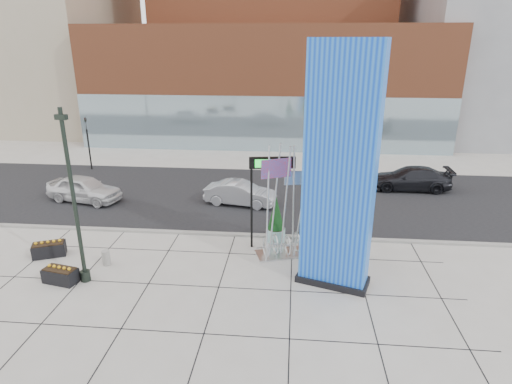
# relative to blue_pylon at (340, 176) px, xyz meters

# --- Properties ---
(ground) EXTENTS (160.00, 160.00, 0.00)m
(ground) POSITION_rel_blue_pylon_xyz_m (-5.75, 0.16, -4.74)
(ground) COLOR #9E9991
(ground) RESTS_ON ground
(street_asphalt) EXTENTS (80.00, 12.00, 0.02)m
(street_asphalt) POSITION_rel_blue_pylon_xyz_m (-5.75, 10.16, -4.73)
(street_asphalt) COLOR black
(street_asphalt) RESTS_ON ground
(curb_edge) EXTENTS (80.00, 0.30, 0.12)m
(curb_edge) POSITION_rel_blue_pylon_xyz_m (-5.75, 4.16, -4.68)
(curb_edge) COLOR gray
(curb_edge) RESTS_ON ground
(tower_podium) EXTENTS (34.00, 10.00, 11.00)m
(tower_podium) POSITION_rel_blue_pylon_xyz_m (-4.75, 27.16, 0.76)
(tower_podium) COLOR #994C2C
(tower_podium) RESTS_ON ground
(tower_glass_front) EXTENTS (34.00, 0.60, 5.00)m
(tower_glass_front) POSITION_rel_blue_pylon_xyz_m (-4.75, 22.36, -2.24)
(tower_glass_front) COLOR #8CA5B2
(tower_glass_front) RESTS_ON ground
(blue_pylon) EXTENTS (3.21, 2.17, 9.82)m
(blue_pylon) POSITION_rel_blue_pylon_xyz_m (0.00, 0.00, 0.00)
(blue_pylon) COLOR blue
(blue_pylon) RESTS_ON ground
(lamp_post) EXTENTS (0.49, 0.41, 7.38)m
(lamp_post) POSITION_rel_blue_pylon_xyz_m (-10.50, -0.84, -1.72)
(lamp_post) COLOR black
(lamp_post) RESTS_ON ground
(public_art_sculpture) EXTENTS (2.63, 1.86, 5.40)m
(public_art_sculpture) POSITION_rel_blue_pylon_xyz_m (-2.23, 2.30, -3.33)
(public_art_sculpture) COLOR silver
(public_art_sculpture) RESTS_ON ground
(concrete_bollard) EXTENTS (0.36, 0.36, 0.70)m
(concrete_bollard) POSITION_rel_blue_pylon_xyz_m (-10.18, 0.57, -4.39)
(concrete_bollard) COLOR gray
(concrete_bollard) RESTS_ON ground
(overhead_street_sign) EXTENTS (2.17, 0.49, 4.60)m
(overhead_street_sign) POSITION_rel_blue_pylon_xyz_m (-2.97, 2.95, -0.79)
(overhead_street_sign) COLOR black
(overhead_street_sign) RESTS_ON ground
(round_planter_east) EXTENTS (1.06, 1.06, 2.66)m
(round_planter_east) POSITION_rel_blue_pylon_xyz_m (0.57, 2.47, -3.48)
(round_planter_east) COLOR #91C3C2
(round_planter_east) RESTS_ON ground
(round_planter_mid) EXTENTS (1.06, 1.06, 2.64)m
(round_planter_mid) POSITION_rel_blue_pylon_xyz_m (-0.55, 1.96, -3.49)
(round_planter_mid) COLOR #91C3C2
(round_planter_mid) RESTS_ON ground
(round_planter_west) EXTENTS (0.95, 0.95, 2.38)m
(round_planter_west) POSITION_rel_blue_pylon_xyz_m (-2.59, 3.76, -3.61)
(round_planter_west) COLOR #91C3C2
(round_planter_west) RESTS_ON ground
(box_planter_north) EXTENTS (1.62, 1.23, 0.80)m
(box_planter_north) POSITION_rel_blue_pylon_xyz_m (-13.25, 1.16, -4.37)
(box_planter_north) COLOR black
(box_planter_north) RESTS_ON ground
(box_planter_south) EXTENTS (1.53, 0.98, 0.78)m
(box_planter_south) POSITION_rel_blue_pylon_xyz_m (-11.49, -1.04, -4.38)
(box_planter_south) COLOR black
(box_planter_south) RESTS_ON ground
(car_white_west) EXTENTS (5.07, 2.91, 1.62)m
(car_white_west) POSITION_rel_blue_pylon_xyz_m (-14.97, 8.36, -3.93)
(car_white_west) COLOR silver
(car_white_west) RESTS_ON ground
(car_silver_mid) EXTENTS (4.60, 2.27, 1.45)m
(car_silver_mid) POSITION_rel_blue_pylon_xyz_m (-5.04, 8.66, -4.02)
(car_silver_mid) COLOR #A7A9AF
(car_silver_mid) RESTS_ON ground
(car_dark_east) EXTENTS (5.39, 2.27, 1.55)m
(car_dark_east) POSITION_rel_blue_pylon_xyz_m (6.15, 12.52, -3.96)
(car_dark_east) COLOR black
(car_dark_east) RESTS_ON ground
(traffic_signal) EXTENTS (0.15, 0.18, 4.10)m
(traffic_signal) POSITION_rel_blue_pylon_xyz_m (-17.75, 15.16, -2.44)
(traffic_signal) COLOR black
(traffic_signal) RESTS_ON ground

